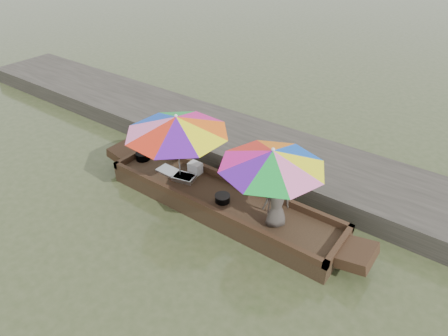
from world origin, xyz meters
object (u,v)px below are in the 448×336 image
Objects in this scene: boat_hull at (221,203)px; vendor at (277,203)px; cooking_pot at (143,156)px; supply_bag at (195,168)px; umbrella_stern at (270,185)px; tray_crayfish at (184,178)px; tray_scallop at (168,171)px; umbrella_bow at (178,148)px; charcoal_grill at (222,199)px.

boat_hull is 5.06× the size of vendor.
supply_bag is (1.38, 0.29, 0.04)m from cooking_pot.
umbrella_stern is at bearing -67.14° from vendor.
supply_bag is 0.14× the size of umbrella_stern.
cooking_pot is 0.17× the size of umbrella_stern.
tray_crayfish is at bearing -44.80° from vendor.
tray_scallop is 0.24× the size of umbrella_stern.
boat_hull is 10.99× the size of tray_crayfish.
umbrella_bow is 1.12× the size of umbrella_stern.
boat_hull is at bearing 180.00° from umbrella_stern.
umbrella_bow is (0.39, -0.02, 0.74)m from tray_scallop.
umbrella_stern reaches higher than vendor.
vendor is at bearing -25.09° from umbrella_stern.
tray_crayfish is at bearing 179.57° from umbrella_stern.
umbrella_bow is at bearing -170.48° from tray_crayfish.
cooking_pot is at bearing -168.27° from supply_bag.
supply_bag reaches higher than tray_scallop.
umbrella_stern is at bearing -1.15° from cooking_pot.
umbrella_stern is (2.25, 0.00, 0.00)m from umbrella_bow.
charcoal_grill is at bearing -173.17° from umbrella_stern.
tray_crayfish is 0.22× the size of umbrella_bow.
supply_bag is 0.27× the size of vendor.
cooking_pot is 0.68× the size of tray_scallop.
umbrella_bow is at bearing -3.24° from cooking_pot.
boat_hull is 1.47m from umbrella_stern.
vendor is at bearing 1.07° from charcoal_grill.
cooking_pot is 0.85m from tray_scallop.
cooking_pot is 1.16× the size of supply_bag.
tray_scallop is at bearing 179.33° from boat_hull.
charcoal_grill is (1.63, -0.14, 0.04)m from tray_scallop.
boat_hull is 1.53m from tray_scallop.
cooking_pot is 0.15× the size of umbrella_bow.
boat_hull is 2.66× the size of umbrella_stern.
tray_crayfish is at bearing -96.77° from supply_bag.
tray_scallop is 1.64m from charcoal_grill.
umbrella_bow is (-0.14, -0.36, 0.65)m from supply_bag.
boat_hull is at bearing 0.00° from umbrella_bow.
tray_crayfish is 1.00× the size of tray_scallop.
tray_crayfish is at bearing -2.32° from cooking_pot.
umbrella_bow is at bearing 180.00° from umbrella_stern.
umbrella_stern is at bearing -0.43° from tray_crayfish.
boat_hull is at bearing -1.70° from cooking_pot.
tray_crayfish is 0.74m from umbrella_bow.
tray_crayfish is 1.16m from charcoal_grill.
umbrella_stern reaches higher than tray_crayfish.
umbrella_stern is (2.64, -0.02, 0.74)m from tray_scallop.
charcoal_grill is 0.13× the size of umbrella_bow.
vendor is (2.32, -0.45, 0.39)m from supply_bag.
cooking_pot reaches higher than boat_hull.
charcoal_grill is 1.06× the size of supply_bag.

